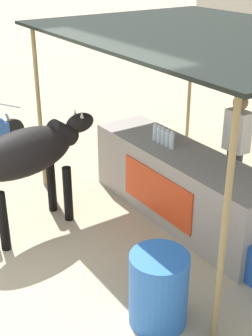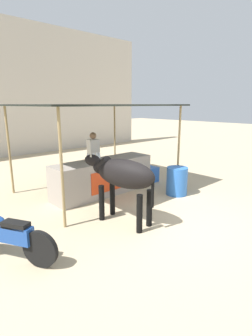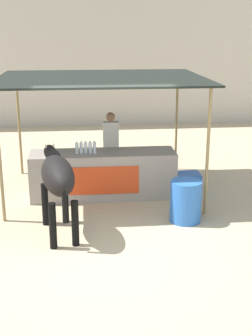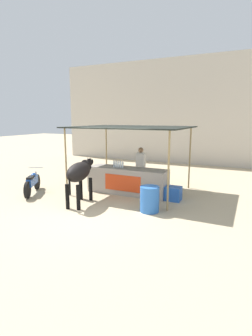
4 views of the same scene
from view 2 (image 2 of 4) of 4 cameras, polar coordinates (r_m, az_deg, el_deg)
ground_plane at (r=6.04m, az=8.26°, el=-10.45°), size 60.00×60.00×0.00m
building_wall_far at (r=13.84m, az=-25.27°, el=15.27°), size 16.00×0.50×6.26m
stall_counter at (r=7.37m, az=-4.92°, el=-1.90°), size 3.00×0.82×0.96m
stall_awning at (r=7.34m, az=-6.71°, el=12.88°), size 4.20×3.20×2.46m
water_bottle_row at (r=6.99m, az=-7.05°, el=2.20°), size 0.43×0.07×0.25m
vendor_behind_counter at (r=8.00m, az=-7.05°, el=2.01°), size 0.34×0.22×1.65m
cooler_box at (r=8.50m, az=4.83°, el=-1.45°), size 0.60×0.44×0.48m
water_barrel at (r=7.40m, az=11.01°, el=-2.79°), size 0.57×0.57×0.77m
cow at (r=5.39m, az=-0.81°, el=-1.62°), size 0.78×1.85×1.44m
motorcycle_parked at (r=4.71m, az=-24.54°, el=-13.17°), size 0.98×1.62×0.90m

